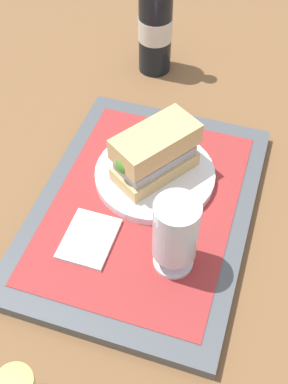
{
  "coord_description": "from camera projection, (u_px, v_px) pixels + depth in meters",
  "views": [
    {
      "loc": [
        0.44,
        0.14,
        0.61
      ],
      "look_at": [
        0.0,
        0.0,
        0.05
      ],
      "focal_mm": 45.86,
      "sensor_mm": 36.0,
      "label": 1
    }
  ],
  "objects": [
    {
      "name": "second_bottle",
      "position": [
        155.0,
        22.0,
        0.92
      ],
      "size": [
        0.07,
        0.07,
        0.27
      ],
      "color": "black",
      "rests_on": "ground_plane"
    },
    {
      "name": "plate",
      "position": [
        154.0,
        175.0,
        0.78
      ],
      "size": [
        0.19,
        0.19,
        0.01
      ],
      "primitive_type": "cylinder",
      "color": "white",
      "rests_on": "placemat"
    },
    {
      "name": "beer_glass",
      "position": [
        175.0,
        234.0,
        0.63
      ],
      "size": [
        0.06,
        0.06,
        0.12
      ],
      "color": "silver",
      "rests_on": "placemat"
    },
    {
      "name": "ground_plane",
      "position": [
        144.0,
        213.0,
        0.76
      ],
      "size": [
        3.0,
        3.0,
        0.0
      ],
      "primitive_type": "plane",
      "color": "brown"
    },
    {
      "name": "tray",
      "position": [
        144.0,
        209.0,
        0.75
      ],
      "size": [
        0.44,
        0.32,
        0.02
      ],
      "primitive_type": "cube",
      "color": "#4C5156",
      "rests_on": "ground_plane"
    },
    {
      "name": "napkin_folded",
      "position": [
        89.0,
        239.0,
        0.7
      ],
      "size": [
        0.09,
        0.07,
        0.01
      ],
      "primitive_type": "cube",
      "color": "white",
      "rests_on": "placemat"
    },
    {
      "name": "placemat",
      "position": [
        144.0,
        204.0,
        0.75
      ],
      "size": [
        0.38,
        0.27,
        0.0
      ],
      "primitive_type": "cube",
      "color": "#9E2D2D",
      "rests_on": "tray"
    },
    {
      "name": "sandwich",
      "position": [
        153.0,
        153.0,
        0.74
      ],
      "size": [
        0.14,
        0.12,
        0.08
      ],
      "rotation": [
        0.0,
        0.0,
        -0.58
      ],
      "color": "tan",
      "rests_on": "plate"
    }
  ]
}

